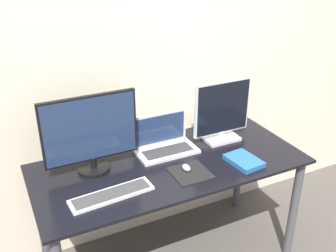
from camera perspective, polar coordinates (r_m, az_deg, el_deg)
The scene contains 9 objects.
wall_back at distance 2.53m, azimuth -4.04°, elevation 8.67°, with size 7.00×0.05×2.50m.
desk at distance 2.44m, azimuth 0.28°, elevation -7.83°, with size 1.63×0.73×0.77m.
monitor_left at distance 2.23m, azimuth -11.19°, elevation -1.04°, with size 0.54×0.19×0.46m.
monitor_right at distance 2.57m, azimuth 7.85°, elevation 1.98°, with size 0.40×0.16×0.41m.
laptop at distance 2.49m, azimuth -0.64°, elevation -2.27°, with size 0.38×0.22×0.22m.
keyboard at distance 2.11m, azimuth -8.17°, elevation -9.85°, with size 0.46×0.15×0.02m.
mousepad at distance 2.28m, azimuth 3.26°, elevation -6.78°, with size 0.21×0.21×0.00m.
mouse at distance 2.29m, azimuth 2.68°, elevation -6.06°, with size 0.04×0.06×0.03m.
book at distance 2.41m, azimuth 10.93°, elevation -4.97°, with size 0.18×0.23×0.03m.
Camera 1 is at (-0.90, -1.45, 2.00)m, focal length 42.00 mm.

